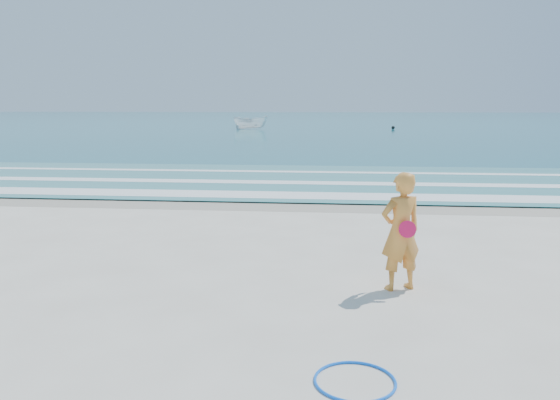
# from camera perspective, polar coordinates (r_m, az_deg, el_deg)

# --- Properties ---
(ground) EXTENTS (400.00, 400.00, 0.00)m
(ground) POSITION_cam_1_polar(r_m,az_deg,el_deg) (7.64, -2.28, -12.66)
(ground) COLOR silver
(ground) RESTS_ON ground
(wet_sand) EXTENTS (400.00, 2.40, 0.00)m
(wet_sand) POSITION_cam_1_polar(r_m,az_deg,el_deg) (16.28, 2.13, -0.44)
(wet_sand) COLOR #B2A893
(wet_sand) RESTS_ON ground
(ocean) EXTENTS (400.00, 190.00, 0.04)m
(ocean) POSITION_cam_1_polar(r_m,az_deg,el_deg) (112.03, 5.30, 8.43)
(ocean) COLOR #19727F
(ocean) RESTS_ON ground
(shallow) EXTENTS (400.00, 10.00, 0.01)m
(shallow) POSITION_cam_1_polar(r_m,az_deg,el_deg) (21.21, 2.99, 2.11)
(shallow) COLOR #59B7AD
(shallow) RESTS_ON ocean
(foam_near) EXTENTS (400.00, 1.40, 0.01)m
(foam_near) POSITION_cam_1_polar(r_m,az_deg,el_deg) (17.55, 2.40, 0.49)
(foam_near) COLOR white
(foam_near) RESTS_ON shallow
(foam_mid) EXTENTS (400.00, 0.90, 0.01)m
(foam_mid) POSITION_cam_1_polar(r_m,az_deg,el_deg) (20.41, 2.88, 1.82)
(foam_mid) COLOR white
(foam_mid) RESTS_ON shallow
(foam_far) EXTENTS (400.00, 0.60, 0.01)m
(foam_far) POSITION_cam_1_polar(r_m,az_deg,el_deg) (23.68, 3.29, 2.95)
(foam_far) COLOR white
(foam_far) RESTS_ON shallow
(hoop) EXTENTS (1.13, 1.13, 0.03)m
(hoop) POSITION_cam_1_polar(r_m,az_deg,el_deg) (6.21, 7.84, -18.22)
(hoop) COLOR blue
(hoop) RESTS_ON ground
(boat) EXTENTS (4.24, 1.96, 1.59)m
(boat) POSITION_cam_1_polar(r_m,az_deg,el_deg) (64.93, -3.09, 8.09)
(boat) COLOR white
(boat) RESTS_ON ocean
(buoy) EXTENTS (0.41, 0.41, 0.41)m
(buoy) POSITION_cam_1_polar(r_m,az_deg,el_deg) (66.06, 11.74, 7.42)
(buoy) COLOR black
(buoy) RESTS_ON ocean
(woman) EXTENTS (0.82, 0.70, 1.90)m
(woman) POSITION_cam_1_polar(r_m,az_deg,el_deg) (8.86, 12.50, -3.24)
(woman) COLOR orange
(woman) RESTS_ON ground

